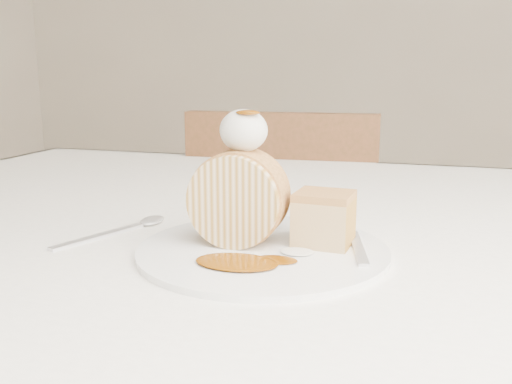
% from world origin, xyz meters
% --- Properties ---
extents(table, '(1.40, 0.90, 0.75)m').
position_xyz_m(table, '(0.00, 0.20, 0.66)').
color(table, silver).
rests_on(table, ground).
extents(chair_far, '(0.43, 0.43, 0.84)m').
position_xyz_m(chair_far, '(-0.17, 0.75, 0.48)').
color(chair_far, brown).
rests_on(chair_far, ground).
extents(plate, '(0.27, 0.27, 0.01)m').
position_xyz_m(plate, '(-0.03, 0.04, 0.75)').
color(plate, white).
rests_on(plate, table).
extents(roulade_slice, '(0.09, 0.05, 0.09)m').
position_xyz_m(roulade_slice, '(-0.05, 0.05, 0.80)').
color(roulade_slice, beige).
rests_on(roulade_slice, plate).
extents(cake_chunk, '(0.06, 0.06, 0.05)m').
position_xyz_m(cake_chunk, '(0.03, 0.07, 0.78)').
color(cake_chunk, '#C6884B').
rests_on(cake_chunk, plate).
extents(whipped_cream, '(0.05, 0.05, 0.04)m').
position_xyz_m(whipped_cream, '(-0.05, 0.06, 0.87)').
color(whipped_cream, silver).
rests_on(whipped_cream, roulade_slice).
extents(caramel_drizzle, '(0.02, 0.02, 0.01)m').
position_xyz_m(caramel_drizzle, '(-0.04, 0.05, 0.89)').
color(caramel_drizzle, '#693304').
rests_on(caramel_drizzle, whipped_cream).
extents(caramel_pool, '(0.08, 0.06, 0.00)m').
position_xyz_m(caramel_pool, '(-0.04, -0.01, 0.76)').
color(caramel_pool, '#693304').
rests_on(caramel_pool, plate).
extents(fork, '(0.05, 0.15, 0.00)m').
position_xyz_m(fork, '(0.07, 0.07, 0.76)').
color(fork, silver).
rests_on(fork, plate).
extents(spoon, '(0.07, 0.14, 0.00)m').
position_xyz_m(spoon, '(-0.21, 0.04, 0.75)').
color(spoon, silver).
rests_on(spoon, table).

